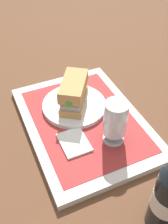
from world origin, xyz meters
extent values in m
plane|color=brown|center=(0.00, 0.00, 0.00)|extent=(3.00, 3.00, 0.00)
cube|color=silver|center=(0.00, 0.00, 0.01)|extent=(0.44, 0.32, 0.02)
cube|color=#9E2D2D|center=(0.00, 0.00, 0.02)|extent=(0.38, 0.27, 0.00)
cylinder|color=white|center=(-0.06, -0.01, 0.03)|extent=(0.19, 0.19, 0.01)
cube|color=tan|center=(-0.06, -0.01, 0.05)|extent=(0.14, 0.13, 0.02)
cube|color=#9EA3A8|center=(-0.06, -0.01, 0.07)|extent=(0.13, 0.11, 0.02)
cube|color=silver|center=(-0.06, -0.01, 0.08)|extent=(0.12, 0.10, 0.01)
sphere|color=#47932D|center=(-0.02, -0.03, 0.09)|extent=(0.04, 0.04, 0.04)
cube|color=tan|center=(-0.06, -0.01, 0.10)|extent=(0.14, 0.13, 0.04)
cylinder|color=silver|center=(0.10, 0.04, 0.02)|extent=(0.06, 0.06, 0.01)
cylinder|color=silver|center=(0.10, 0.04, 0.04)|extent=(0.01, 0.01, 0.02)
cylinder|color=silver|center=(0.10, 0.04, 0.10)|extent=(0.06, 0.06, 0.09)
cylinder|color=gold|center=(0.10, 0.04, 0.07)|extent=(0.06, 0.06, 0.04)
cylinder|color=white|center=(0.10, 0.04, 0.10)|extent=(0.05, 0.05, 0.01)
cube|color=white|center=(0.07, -0.06, 0.02)|extent=(0.09, 0.07, 0.01)
cylinder|color=black|center=(0.33, 0.03, 0.08)|extent=(0.06, 0.06, 0.17)
camera|label=1|loc=(0.49, -0.22, 0.56)|focal=42.59mm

